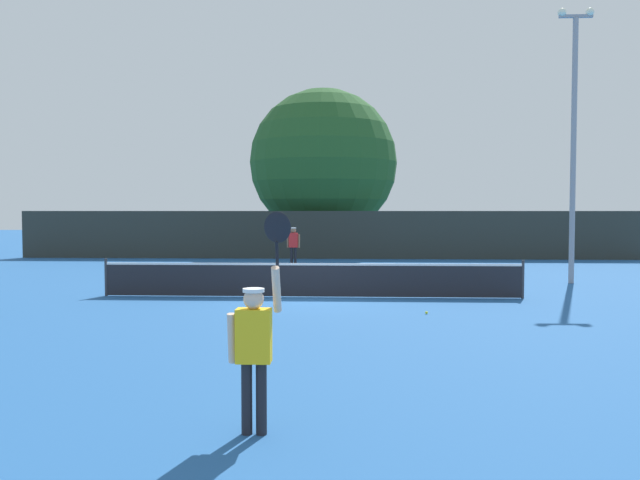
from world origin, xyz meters
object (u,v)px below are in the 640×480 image
Objects in this scene: player_receiving at (293,243)px; light_pole at (574,129)px; tennis_ball at (427,313)px; parked_car_mid at (503,238)px; player_serving at (255,338)px; large_tree at (323,163)px; parked_car_near at (291,237)px.

light_pole is at bearing 149.71° from player_receiving.
tennis_ball is 0.02× the size of parked_car_mid.
player_serving reaches higher than player_receiving.
player_serving is at bearing 93.91° from player_receiving.
large_tree is (-8.95, 14.65, 0.00)m from light_pole.
tennis_ball is at bearing 108.89° from player_receiving.
player_serving is 0.55× the size of parked_car_near.
large_tree is (-3.33, 21.32, 5.10)m from tennis_ball.
player_receiving is 0.40× the size of parked_car_mid.
parked_car_near is at bearing -84.21° from player_receiving.
tennis_ball is 0.02× the size of parked_car_near.
player_receiving is at bearing 149.71° from light_pole.
parked_car_near is at bearing 94.61° from player_serving.
large_tree is at bearing -168.10° from parked_car_mid.
player_serving is at bearing -109.02° from tennis_ball.
large_tree is at bearing 98.89° from tennis_ball.
light_pole reaches higher than player_serving.
player_receiving is 13.18m from tennis_ball.
parked_car_near is at bearing 121.91° from large_tree.
tennis_ball is 22.17m from large_tree.
light_pole is 18.03m from parked_car_mid.
large_tree is (-0.49, 29.56, 4.07)m from player_serving.
tennis_ball is at bearing 70.98° from player_serving.
large_tree is (0.92, 8.88, 4.08)m from player_receiving.
player_receiving is at bearing 93.91° from player_serving.
large_tree is 11.94m from parked_car_mid.
player_receiving reaches higher than tennis_ball.
player_receiving is 12.45m from parked_car_near.
player_receiving is 12.14m from light_pole.
large_tree reaches higher than player_receiving.
player_serving reaches higher than tennis_ball.
parked_car_near is at bearing 102.52° from tennis_ball.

